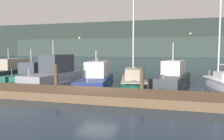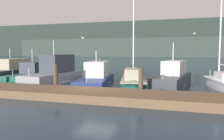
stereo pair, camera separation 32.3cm
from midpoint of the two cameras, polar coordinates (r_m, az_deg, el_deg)
ground_plane at (r=14.30m, az=-3.54°, el=-5.98°), size 400.00×400.00×0.00m
dock at (r=12.70m, az=-6.14°, el=-6.32°), size 35.59×2.80×0.45m
mooring_pile_2 at (r=15.35m, az=-13.93°, el=-1.92°), size 0.28×0.28×1.83m
mooring_pile_3 at (r=13.42m, az=8.22°, el=-3.00°), size 0.28×0.28×1.72m
motorboat_berth_2 at (r=24.54m, az=-24.65°, el=-1.07°), size 2.31×7.52×3.57m
motorboat_berth_3 at (r=22.31m, az=-19.63°, el=-1.72°), size 3.04×7.16×3.58m
motorboat_berth_4 at (r=19.42m, az=-14.40°, el=-2.00°), size 2.95×7.10×4.31m
motorboat_berth_5 at (r=18.27m, az=-3.62°, el=-2.69°), size 3.50×7.77×3.36m
sailboat_berth_6 at (r=17.78m, az=6.08°, el=-3.46°), size 3.55×7.76×9.81m
motorboat_berth_7 at (r=17.54m, az=16.00°, el=-3.08°), size 3.37×7.17×4.05m
sailboat_berth_8 at (r=18.18m, az=26.96°, el=-3.82°), size 2.26×5.61×7.41m
channel_buoy at (r=32.28m, az=-2.96°, el=1.13°), size 1.09×1.09×1.75m
hillside_backdrop at (r=131.30m, az=13.08°, el=7.56°), size 240.00×23.00×20.47m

